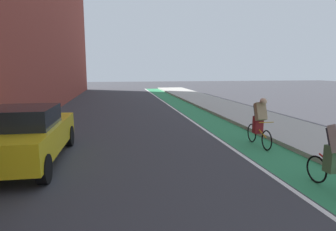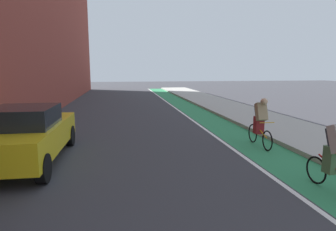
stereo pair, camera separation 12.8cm
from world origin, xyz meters
name	(u,v)px [view 1 (the left image)]	position (x,y,z in m)	size (l,w,h in m)	color
ground_plane	(136,119)	(0.00, 16.85, 0.00)	(91.72, 91.72, 0.00)	#38383D
bike_lane_paint	(193,111)	(3.55, 18.85, 0.00)	(1.60, 41.69, 0.00)	#2D8451
lane_divider_stripe	(178,112)	(2.65, 18.85, 0.00)	(0.12, 41.69, 0.00)	white
sidewalk_right	(231,109)	(5.95, 18.85, 0.07)	(3.20, 41.69, 0.14)	#A8A59E
parked_sedan_yellow_cab	(26,135)	(-3.30, 10.31, 0.78)	(1.86, 4.30, 1.53)	yellow
cyclist_trailing	(259,120)	(3.63, 10.87, 0.85)	(0.48, 1.69, 1.60)	black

